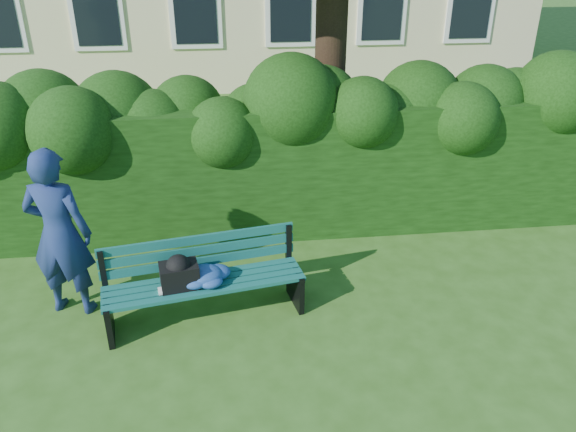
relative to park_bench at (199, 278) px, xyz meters
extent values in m
plane|color=#315A19|center=(1.02, -0.13, -0.51)|extent=(80.00, 80.00, 0.00)
cube|color=white|center=(-2.58, 9.85, 1.49)|extent=(1.30, 0.08, 1.60)
cube|color=black|center=(-2.58, 9.81, 1.49)|extent=(1.05, 0.04, 1.35)
cube|color=white|center=(-0.18, 9.85, 1.49)|extent=(1.30, 0.08, 1.60)
cube|color=black|center=(-0.18, 9.81, 1.49)|extent=(1.05, 0.04, 1.35)
cube|color=white|center=(2.22, 9.85, 1.49)|extent=(1.30, 0.08, 1.60)
cube|color=black|center=(2.22, 9.81, 1.49)|extent=(1.05, 0.04, 1.35)
cube|color=white|center=(4.62, 9.85, 1.49)|extent=(1.30, 0.08, 1.60)
cube|color=black|center=(4.62, 9.81, 1.49)|extent=(1.05, 0.04, 1.35)
cube|color=white|center=(7.02, 9.85, 1.49)|extent=(1.30, 0.08, 1.60)
cube|color=black|center=(7.02, 9.81, 1.49)|extent=(1.05, 0.04, 1.35)
cube|color=black|center=(1.02, 2.07, 0.39)|extent=(10.00, 1.00, 1.80)
cylinder|color=black|center=(1.85, 2.56, 2.06)|extent=(0.43, 0.43, 5.14)
cube|color=#105142|center=(0.09, -0.21, -0.06)|extent=(2.12, 0.47, 0.04)
cube|color=#105142|center=(0.07, -0.09, -0.06)|extent=(2.12, 0.47, 0.04)
cube|color=#105142|center=(0.05, 0.02, -0.06)|extent=(2.12, 0.47, 0.04)
cube|color=#105142|center=(0.03, 0.14, -0.06)|extent=(2.12, 0.47, 0.04)
cube|color=#105142|center=(0.01, 0.22, 0.07)|extent=(2.11, 0.40, 0.10)
cube|color=#105142|center=(0.01, 0.23, 0.20)|extent=(2.11, 0.40, 0.10)
cube|color=#105142|center=(0.01, 0.24, 0.33)|extent=(2.11, 0.40, 0.10)
cube|color=black|center=(-0.94, -0.21, -0.29)|extent=(0.15, 0.50, 0.44)
cube|color=black|center=(-0.99, 0.05, 0.14)|extent=(0.07, 0.07, 0.45)
cube|color=black|center=(-0.94, -0.26, -0.07)|extent=(0.13, 0.42, 0.05)
cube|color=black|center=(1.06, 0.14, -0.29)|extent=(0.15, 0.50, 0.44)
cube|color=black|center=(1.01, 0.40, 0.14)|extent=(0.07, 0.07, 0.45)
cube|color=black|center=(1.07, 0.09, -0.07)|extent=(0.13, 0.42, 0.05)
cube|color=white|center=(-0.33, -0.15, -0.03)|extent=(0.20, 0.16, 0.02)
cube|color=black|center=(-0.20, -0.08, 0.09)|extent=(0.44, 0.34, 0.26)
imported|color=navy|center=(-1.44, 0.33, 0.45)|extent=(0.78, 0.60, 1.92)
camera|label=1|loc=(0.33, -5.14, 3.26)|focal=35.00mm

